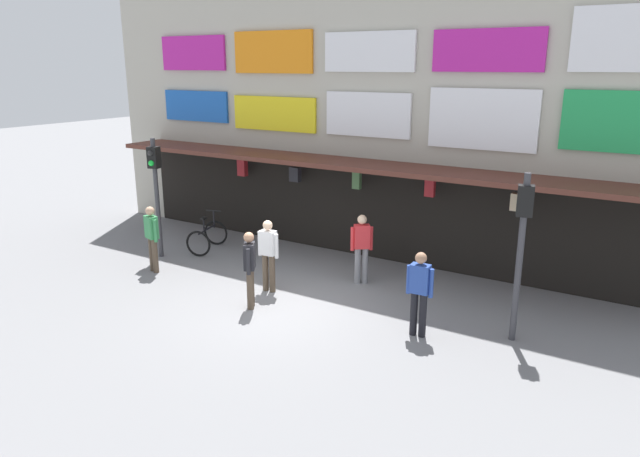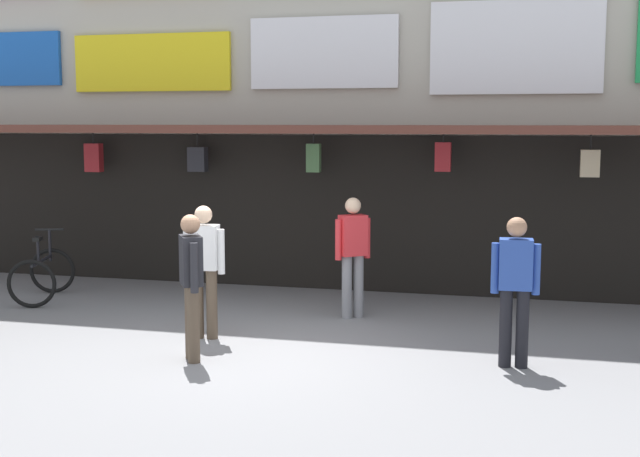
{
  "view_description": "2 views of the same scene",
  "coord_description": "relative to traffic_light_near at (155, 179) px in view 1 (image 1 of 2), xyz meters",
  "views": [
    {
      "loc": [
        6.94,
        -9.47,
        5.04
      ],
      "look_at": [
        0.23,
        1.29,
        1.45
      ],
      "focal_mm": 32.71,
      "sensor_mm": 36.0,
      "label": 1
    },
    {
      "loc": [
        3.29,
        -9.13,
        2.71
      ],
      "look_at": [
        0.63,
        1.26,
        1.35
      ],
      "focal_mm": 47.25,
      "sensor_mm": 36.0,
      "label": 2
    }
  ],
  "objects": [
    {
      "name": "traffic_light_far",
      "position": [
        9.37,
        0.02,
        0.0
      ],
      "size": [
        0.33,
        0.35,
        3.2
      ],
      "color": "#38383D",
      "rests_on": "ground"
    },
    {
      "name": "pedestrian_in_blue",
      "position": [
        3.99,
        -0.46,
        -1.19
      ],
      "size": [
        0.53,
        0.25,
        1.68
      ],
      "color": "brown",
      "rests_on": "ground"
    },
    {
      "name": "pedestrian_in_yellow",
      "position": [
        7.78,
        -0.78,
        -1.19
      ],
      "size": [
        0.53,
        0.24,
        1.68
      ],
      "color": "black",
      "rests_on": "ground"
    },
    {
      "name": "pedestrian_in_black",
      "position": [
        5.55,
        1.1,
        -1.19
      ],
      "size": [
        0.44,
        0.4,
        1.68
      ],
      "color": "gray",
      "rests_on": "ground"
    },
    {
      "name": "bicycle_parked",
      "position": [
        0.71,
        1.07,
        -1.75
      ],
      "size": [
        1.02,
        1.32,
        1.05
      ],
      "color": "black",
      "rests_on": "ground"
    },
    {
      "name": "pedestrian_in_purple",
      "position": [
        0.75,
        -0.93,
        -1.19
      ],
      "size": [
        0.51,
        0.32,
        1.68
      ],
      "color": "brown",
      "rests_on": "ground"
    },
    {
      "name": "ground_plane",
      "position": [
        4.66,
        -0.99,
        -2.14
      ],
      "size": [
        80.0,
        80.0,
        0.0
      ],
      "primitive_type": "plane",
      "color": "slate"
    },
    {
      "name": "shopfront",
      "position": [
        4.67,
        3.58,
        1.82
      ],
      "size": [
        18.0,
        2.6,
        8.0
      ],
      "color": "#B2AD9E",
      "rests_on": "ground"
    },
    {
      "name": "pedestrian_in_white",
      "position": [
        4.22,
        -1.42,
        -1.19
      ],
      "size": [
        0.38,
        0.46,
        1.68
      ],
      "color": "brown",
      "rests_on": "ground"
    },
    {
      "name": "traffic_light_near",
      "position": [
        0.0,
        0.0,
        0.0
      ],
      "size": [
        0.32,
        0.35,
        3.2
      ],
      "color": "#38383D",
      "rests_on": "ground"
    }
  ]
}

